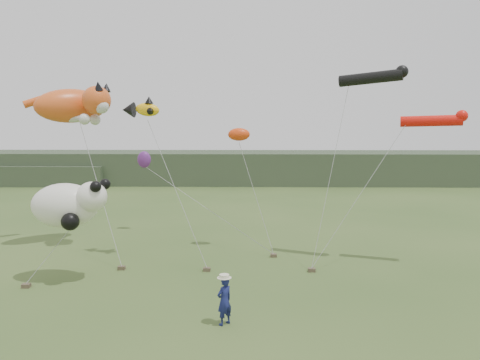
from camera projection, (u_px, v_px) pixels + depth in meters
ground at (233, 310)px, 18.12m from camera, size 120.00×120.00×0.00m
headland at (223, 168)px, 62.41m from camera, size 90.00×13.00×4.00m
festival_attendant at (224, 301)px, 16.67m from camera, size 0.75×0.75×1.76m
sandbag_anchors at (193, 269)px, 23.14m from camera, size 13.29×5.55×0.18m
cat_kite at (77, 105)px, 27.46m from camera, size 5.83×4.43×2.48m
fish_kite at (140, 109)px, 24.83m from camera, size 2.16×1.44×1.10m
tube_kites at (402, 95)px, 23.77m from camera, size 6.14×2.37×3.09m
panda_kite at (69, 205)px, 21.33m from camera, size 3.61×2.33×2.24m
misc_kites at (189, 148)px, 29.39m from camera, size 7.70×5.26×2.70m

